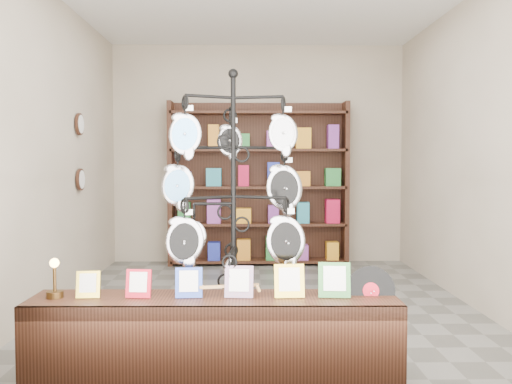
% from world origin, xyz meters
% --- Properties ---
extents(ground, '(5.00, 5.00, 0.00)m').
position_xyz_m(ground, '(0.00, 0.00, 0.00)').
color(ground, slate).
rests_on(ground, ground).
extents(room_envelope, '(5.00, 5.00, 5.00)m').
position_xyz_m(room_envelope, '(0.00, 0.00, 1.85)').
color(room_envelope, beige).
rests_on(room_envelope, ground).
extents(display_tree, '(1.02, 0.92, 2.00)m').
position_xyz_m(display_tree, '(-0.25, -1.66, 1.16)').
color(display_tree, black).
rests_on(display_tree, ground).
extents(front_shelf, '(2.27, 0.49, 0.80)m').
position_xyz_m(front_shelf, '(-0.36, -1.96, 0.28)').
color(front_shelf, black).
rests_on(front_shelf, ground).
extents(back_shelving, '(2.42, 0.36, 2.20)m').
position_xyz_m(back_shelving, '(0.00, 2.30, 1.03)').
color(back_shelving, black).
rests_on(back_shelving, ground).
extents(wall_clocks, '(0.03, 0.24, 0.84)m').
position_xyz_m(wall_clocks, '(-1.97, 0.80, 1.50)').
color(wall_clocks, black).
rests_on(wall_clocks, ground).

